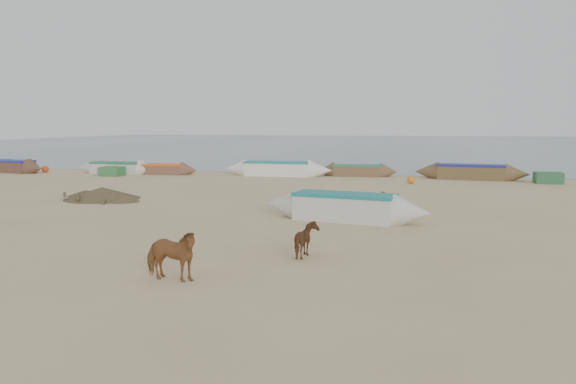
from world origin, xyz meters
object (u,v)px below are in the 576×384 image
(cow_adult, at_px, (170,255))
(calf_right, at_px, (307,240))
(calf_front, at_px, (390,203))
(near_canoe, at_px, (344,207))

(cow_adult, bearing_deg, calf_right, -34.71)
(calf_front, height_order, calf_right, calf_front)
(cow_adult, relative_size, near_canoe, 0.23)
(calf_right, xyz_separation_m, near_canoe, (0.27, 5.76, 0.05))
(calf_front, distance_m, calf_right, 7.58)
(calf_front, bearing_deg, calf_right, -20.91)
(calf_right, bearing_deg, near_canoe, -21.15)
(cow_adult, xyz_separation_m, calf_front, (4.40, 10.20, -0.11))
(cow_adult, relative_size, calf_right, 1.54)
(calf_front, xyz_separation_m, near_canoe, (-1.56, -1.59, 0.02))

